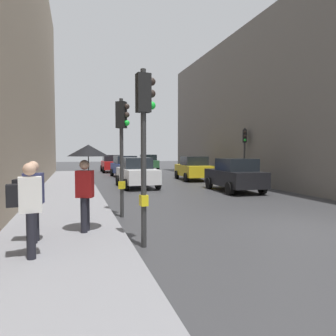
{
  "coord_description": "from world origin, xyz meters",
  "views": [
    {
      "loc": [
        -6.02,
        -7.31,
        2.14
      ],
      "look_at": [
        -1.22,
        8.9,
        1.25
      ],
      "focal_mm": 33.99,
      "sensor_mm": 36.0,
      "label": 1
    }
  ],
  "objects_px": {
    "traffic_light_near_right": "(122,136)",
    "traffic_light_near_left": "(144,125)",
    "car_white_compact": "(137,173)",
    "car_dark_suv": "(235,175)",
    "pedestrian_with_black_backpack": "(28,204)",
    "pedestrian_with_umbrella": "(87,164)",
    "car_yellow_taxi": "(193,168)",
    "car_red_sedan": "(111,164)",
    "pedestrian_with_grey_backpack": "(31,196)",
    "car_blue_van": "(125,166)",
    "traffic_light_mid_street": "(245,146)",
    "car_green_estate": "(148,162)"
  },
  "relations": [
    {
      "from": "car_dark_suv",
      "to": "pedestrian_with_umbrella",
      "type": "xyz_separation_m",
      "value": [
        -7.89,
        -7.18,
        0.96
      ]
    },
    {
      "from": "traffic_light_near_right",
      "to": "car_green_estate",
      "type": "relative_size",
      "value": 0.9
    },
    {
      "from": "pedestrian_with_black_backpack",
      "to": "traffic_light_near_left",
      "type": "bearing_deg",
      "value": 13.42
    },
    {
      "from": "traffic_light_mid_street",
      "to": "pedestrian_with_grey_backpack",
      "type": "height_order",
      "value": "traffic_light_mid_street"
    },
    {
      "from": "traffic_light_mid_street",
      "to": "pedestrian_with_black_backpack",
      "type": "height_order",
      "value": "traffic_light_mid_street"
    },
    {
      "from": "car_dark_suv",
      "to": "pedestrian_with_grey_backpack",
      "type": "relative_size",
      "value": 2.41
    },
    {
      "from": "car_white_compact",
      "to": "car_green_estate",
      "type": "height_order",
      "value": "same"
    },
    {
      "from": "traffic_light_near_left",
      "to": "car_red_sedan",
      "type": "bearing_deg",
      "value": 85.22
    },
    {
      "from": "pedestrian_with_umbrella",
      "to": "pedestrian_with_black_backpack",
      "type": "bearing_deg",
      "value": -124.44
    },
    {
      "from": "traffic_light_near_right",
      "to": "car_white_compact",
      "type": "distance_m",
      "value": 8.8
    },
    {
      "from": "car_dark_suv",
      "to": "car_white_compact",
      "type": "bearing_deg",
      "value": 143.5
    },
    {
      "from": "car_dark_suv",
      "to": "car_green_estate",
      "type": "height_order",
      "value": "same"
    },
    {
      "from": "traffic_light_mid_street",
      "to": "car_red_sedan",
      "type": "xyz_separation_m",
      "value": [
        -6.87,
        14.83,
        -1.63
      ]
    },
    {
      "from": "car_green_estate",
      "to": "pedestrian_with_black_backpack",
      "type": "height_order",
      "value": "pedestrian_with_black_backpack"
    },
    {
      "from": "traffic_light_near_right",
      "to": "car_yellow_taxi",
      "type": "bearing_deg",
      "value": 59.38
    },
    {
      "from": "pedestrian_with_grey_backpack",
      "to": "traffic_light_mid_street",
      "type": "bearing_deg",
      "value": 43.54
    },
    {
      "from": "pedestrian_with_umbrella",
      "to": "car_green_estate",
      "type": "bearing_deg",
      "value": 74.21
    },
    {
      "from": "traffic_light_near_right",
      "to": "car_dark_suv",
      "type": "xyz_separation_m",
      "value": [
        6.7,
        4.94,
        -1.76
      ]
    },
    {
      "from": "car_red_sedan",
      "to": "car_white_compact",
      "type": "distance_m",
      "value": 14.52
    },
    {
      "from": "traffic_light_near_right",
      "to": "car_red_sedan",
      "type": "height_order",
      "value": "traffic_light_near_right"
    },
    {
      "from": "car_red_sedan",
      "to": "car_white_compact",
      "type": "relative_size",
      "value": 0.99
    },
    {
      "from": "car_red_sedan",
      "to": "pedestrian_with_grey_backpack",
      "type": "distance_m",
      "value": 26.13
    },
    {
      "from": "car_yellow_taxi",
      "to": "pedestrian_with_black_backpack",
      "type": "relative_size",
      "value": 2.44
    },
    {
      "from": "car_white_compact",
      "to": "car_dark_suv",
      "type": "xyz_separation_m",
      "value": [
        4.63,
        -3.43,
        0.0
      ]
    },
    {
      "from": "traffic_light_near_right",
      "to": "car_red_sedan",
      "type": "xyz_separation_m",
      "value": [
        2.2,
        22.88,
        -1.76
      ]
    },
    {
      "from": "traffic_light_mid_street",
      "to": "car_dark_suv",
      "type": "distance_m",
      "value": 4.24
    },
    {
      "from": "pedestrian_with_black_backpack",
      "to": "car_dark_suv",
      "type": "bearing_deg",
      "value": 44.42
    },
    {
      "from": "car_yellow_taxi",
      "to": "car_green_estate",
      "type": "xyz_separation_m",
      "value": [
        -0.27,
        13.86,
        0.0
      ]
    },
    {
      "from": "traffic_light_near_left",
      "to": "pedestrian_with_grey_backpack",
      "type": "height_order",
      "value": "traffic_light_near_left"
    },
    {
      "from": "car_blue_van",
      "to": "car_dark_suv",
      "type": "bearing_deg",
      "value": -69.66
    },
    {
      "from": "traffic_light_near_left",
      "to": "car_red_sedan",
      "type": "distance_m",
      "value": 26.39
    },
    {
      "from": "traffic_light_near_left",
      "to": "traffic_light_mid_street",
      "type": "height_order",
      "value": "traffic_light_near_left"
    },
    {
      "from": "traffic_light_near_right",
      "to": "traffic_light_near_left",
      "type": "bearing_deg",
      "value": -89.94
    },
    {
      "from": "car_blue_van",
      "to": "pedestrian_with_grey_backpack",
      "type": "relative_size",
      "value": 2.43
    },
    {
      "from": "car_green_estate",
      "to": "pedestrian_with_grey_backpack",
      "type": "relative_size",
      "value": 2.4
    },
    {
      "from": "pedestrian_with_grey_backpack",
      "to": "car_blue_van",
      "type": "bearing_deg",
      "value": 75.22
    },
    {
      "from": "car_blue_van",
      "to": "car_red_sedan",
      "type": "bearing_deg",
      "value": 93.29
    },
    {
      "from": "pedestrian_with_black_backpack",
      "to": "pedestrian_with_umbrella",
      "type": "bearing_deg",
      "value": 55.56
    },
    {
      "from": "car_yellow_taxi",
      "to": "car_green_estate",
      "type": "height_order",
      "value": "same"
    },
    {
      "from": "pedestrian_with_grey_backpack",
      "to": "pedestrian_with_black_backpack",
      "type": "relative_size",
      "value": 1.0
    },
    {
      "from": "pedestrian_with_grey_backpack",
      "to": "pedestrian_with_black_backpack",
      "type": "xyz_separation_m",
      "value": [
        0.06,
        -1.07,
        0.0
      ]
    },
    {
      "from": "traffic_light_near_left",
      "to": "car_yellow_taxi",
      "type": "distance_m",
      "value": 16.76
    },
    {
      "from": "traffic_light_near_left",
      "to": "traffic_light_mid_street",
      "type": "bearing_deg",
      "value": 51.51
    },
    {
      "from": "car_white_compact",
      "to": "car_yellow_taxi",
      "type": "xyz_separation_m",
      "value": [
        4.9,
        3.41,
        0.0
      ]
    },
    {
      "from": "traffic_light_mid_street",
      "to": "car_white_compact",
      "type": "height_order",
      "value": "traffic_light_mid_street"
    },
    {
      "from": "car_yellow_taxi",
      "to": "pedestrian_with_black_backpack",
      "type": "height_order",
      "value": "pedestrian_with_black_backpack"
    },
    {
      "from": "car_yellow_taxi",
      "to": "pedestrian_with_black_backpack",
      "type": "distance_m",
      "value": 18.23
    },
    {
      "from": "traffic_light_mid_street",
      "to": "car_red_sedan",
      "type": "bearing_deg",
      "value": 114.87
    },
    {
      "from": "car_dark_suv",
      "to": "car_red_sedan",
      "type": "bearing_deg",
      "value": 104.1
    },
    {
      "from": "car_yellow_taxi",
      "to": "pedestrian_with_umbrella",
      "type": "xyz_separation_m",
      "value": [
        -8.15,
        -14.02,
        0.96
      ]
    }
  ]
}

